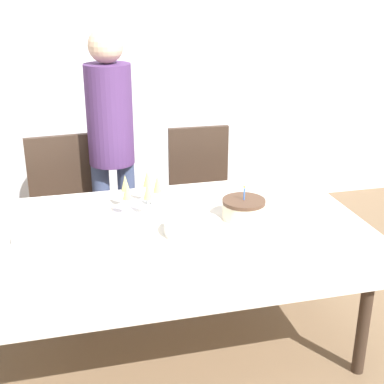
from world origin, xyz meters
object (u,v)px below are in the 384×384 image
person_standing (111,134)px  champagne_tray (142,196)px  dining_chair_far_left (65,207)px  plate_stack_main (193,227)px  dining_chair_far_right (202,195)px  birthday_cake (244,209)px

person_standing → champagne_tray: bearing=-83.4°
dining_chair_far_left → plate_stack_main: size_ratio=3.52×
dining_chair_far_right → birthday_cake: bearing=-91.2°
dining_chair_far_right → plate_stack_main: dining_chair_far_right is taller
dining_chair_far_left → dining_chair_far_right: (0.89, 0.00, 0.00)m
dining_chair_far_left → person_standing: bearing=6.9°
plate_stack_main → person_standing: person_standing is taller
dining_chair_far_right → champagne_tray: bearing=-127.5°
birthday_cake → plate_stack_main: bearing=-160.3°
birthday_cake → plate_stack_main: 0.30m
dining_chair_far_right → person_standing: person_standing is taller
dining_chair_far_left → plate_stack_main: dining_chair_far_left is taller
plate_stack_main → dining_chair_far_left: bearing=121.2°
birthday_cake → person_standing: size_ratio=0.13×
dining_chair_far_left → dining_chair_far_right: same height
birthday_cake → plate_stack_main: size_ratio=0.80×
dining_chair_far_left → dining_chair_far_right: 0.89m
birthday_cake → champagne_tray: size_ratio=0.70×
dining_chair_far_right → person_standing: size_ratio=0.60×
dining_chair_far_left → dining_chair_far_right: size_ratio=1.00×
champagne_tray → plate_stack_main: size_ratio=1.13×
dining_chair_far_right → plate_stack_main: 1.04m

